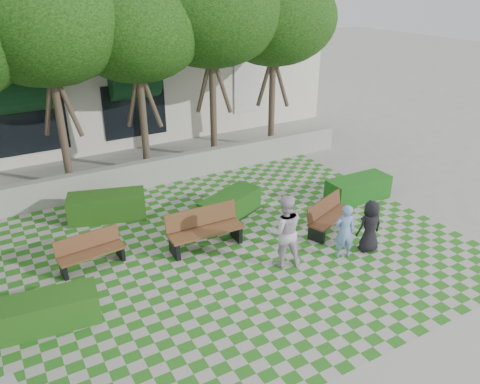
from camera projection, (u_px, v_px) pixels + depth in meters
ground at (253, 270)px, 11.55m from camera, size 90.00×90.00×0.00m
lawn at (233, 251)px, 12.33m from camera, size 12.00×12.00×0.00m
retaining_wall at (160, 171)px, 16.25m from camera, size 15.00×0.36×0.90m
bench_east at (329, 216)px, 13.19m from camera, size 1.84×1.17×0.92m
bench_mid at (205, 229)px, 12.35m from camera, size 2.03×0.72×1.06m
bench_west at (91, 252)px, 11.54m from camera, size 1.66×0.69×0.85m
hedge_east at (358, 189)px, 15.06m from camera, size 2.13×0.89×0.74m
hedge_midright at (230, 206)px, 13.95m from camera, size 2.22×1.60×0.72m
hedge_midleft at (107, 206)px, 13.87m from camera, size 2.38×1.49×0.77m
hedge_west at (49, 311)px, 9.59m from camera, size 2.04×1.02×0.69m
person_blue at (344, 231)px, 11.79m from camera, size 0.63×0.52×1.48m
person_dark at (370, 226)px, 12.08m from camera, size 0.75×0.53×1.43m
person_white at (284, 231)px, 11.41m from camera, size 1.11×0.99×1.89m
tree_row at (90, 31)px, 13.23m from camera, size 17.70×13.40×7.41m
building at (115, 71)px, 22.01m from camera, size 18.00×8.92×5.15m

